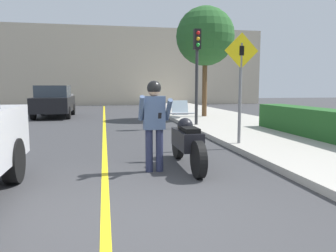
% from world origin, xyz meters
% --- Properties ---
extents(ground_plane, '(80.00, 80.00, 0.00)m').
position_xyz_m(ground_plane, '(0.00, 0.00, 0.00)').
color(ground_plane, '#38383A').
extents(sidewalk_curb, '(4.40, 44.00, 0.14)m').
position_xyz_m(sidewalk_curb, '(4.80, 4.00, 0.07)').
color(sidewalk_curb, '#ADA89E').
rests_on(sidewalk_curb, ground).
extents(road_center_line, '(0.12, 36.00, 0.01)m').
position_xyz_m(road_center_line, '(-0.60, 6.00, 0.00)').
color(road_center_line, yellow).
rests_on(road_center_line, ground).
extents(building_backdrop, '(28.00, 1.20, 6.82)m').
position_xyz_m(building_backdrop, '(0.00, 26.00, 3.41)').
color(building_backdrop, beige).
rests_on(building_backdrop, ground).
extents(motorcycle, '(0.62, 2.34, 1.32)m').
position_xyz_m(motorcycle, '(1.03, 2.45, 0.52)').
color(motorcycle, black).
rests_on(motorcycle, ground).
extents(person_biker, '(0.59, 0.47, 1.73)m').
position_xyz_m(person_biker, '(0.34, 2.21, 1.06)').
color(person_biker, '#282D4C').
rests_on(person_biker, ground).
extents(crossing_sign, '(0.91, 0.08, 2.83)m').
position_xyz_m(crossing_sign, '(2.87, 4.11, 1.85)').
color(crossing_sign, slate).
rests_on(crossing_sign, sidewalk_curb).
extents(traffic_light, '(0.26, 0.30, 3.65)m').
position_xyz_m(traffic_light, '(2.95, 8.43, 2.68)').
color(traffic_light, '#2D2D30').
rests_on(traffic_light, sidewalk_curb).
extents(hedge_row, '(0.90, 5.33, 0.83)m').
position_xyz_m(hedge_row, '(5.60, 4.88, 0.56)').
color(hedge_row, '#235623').
rests_on(hedge_row, sidewalk_curb).
extents(street_tree, '(2.87, 2.87, 5.37)m').
position_xyz_m(street_tree, '(4.36, 11.93, 4.06)').
color(street_tree, brown).
rests_on(street_tree, sidewalk_curb).
extents(parked_car_black, '(1.88, 4.20, 1.68)m').
position_xyz_m(parked_car_black, '(-3.20, 14.42, 0.86)').
color(parked_car_black, black).
rests_on(parked_car_black, ground).
extents(parked_car_grey, '(1.88, 4.20, 1.68)m').
position_xyz_m(parked_car_grey, '(-3.79, 20.12, 0.86)').
color(parked_car_grey, black).
rests_on(parked_car_grey, ground).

